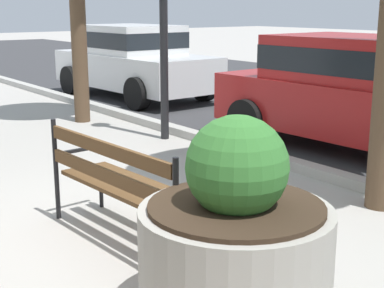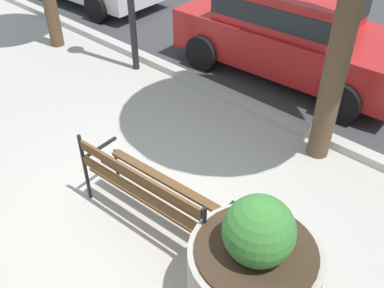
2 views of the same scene
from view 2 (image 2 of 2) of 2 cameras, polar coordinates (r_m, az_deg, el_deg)
name	(u,v)px [view 2 (image 2 of 2)]	position (r m, az deg, el deg)	size (l,w,h in m)	color
ground_plane	(131,219)	(5.20, -8.05, -9.76)	(80.00, 80.00, 0.00)	#ADA8A0
curb_stone	(271,114)	(6.87, 10.33, 3.96)	(60.00, 0.20, 0.12)	#B2AFA8
park_bench	(149,189)	(4.75, -5.72, -5.88)	(1.83, 0.64, 0.95)	brown
concrete_planter	(254,268)	(4.14, 8.13, -15.88)	(1.22, 1.22, 1.31)	#A8A399
parked_car_red	(292,29)	(7.88, 13.06, 14.58)	(4.17, 2.07, 1.56)	#B21E1E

